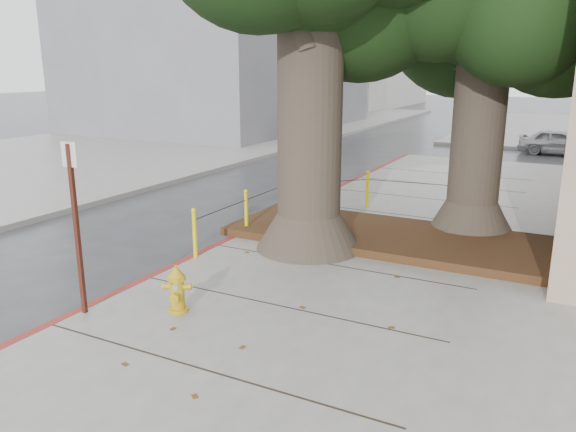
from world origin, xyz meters
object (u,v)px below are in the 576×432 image
(fire_hydrant, at_px, (177,289))
(car_silver, at_px, (559,142))
(signpost, at_px, (76,219))
(car_dark, at_px, (313,131))

(fire_hydrant, bearing_deg, car_silver, 54.46)
(signpost, distance_m, car_dark, 20.57)
(signpost, distance_m, car_silver, 21.41)
(car_silver, bearing_deg, signpost, 168.39)
(signpost, bearing_deg, car_dark, 99.21)
(fire_hydrant, xyz_separation_m, signpost, (-1.17, -0.65, 1.05))
(fire_hydrant, xyz_separation_m, car_silver, (4.07, 20.09, 0.05))
(car_silver, height_order, car_dark, car_silver)
(fire_hydrant, bearing_deg, signpost, -174.92)
(car_dark, bearing_deg, fire_hydrant, -76.59)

